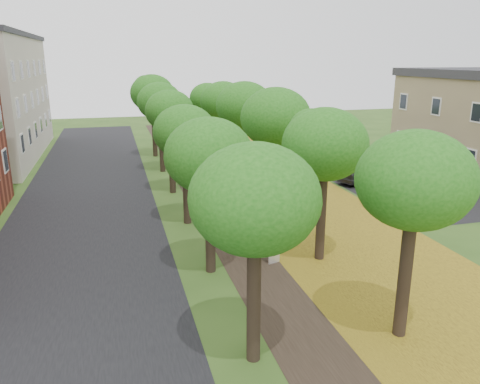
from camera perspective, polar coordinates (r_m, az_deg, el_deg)
ground at (r=15.06m, az=10.08°, el=-18.07°), size 120.00×120.00×0.00m
street_asphalt at (r=27.54m, az=-18.36°, el=-2.51°), size 8.00×70.00×0.01m
footpath at (r=28.05m, az=-2.92°, el=-1.35°), size 3.20×70.00×0.01m
leaf_verge at (r=29.47m, az=6.62°, el=-0.58°), size 7.50×70.00×0.01m
parking_lot at (r=34.27m, az=19.32°, el=0.98°), size 9.00×16.00×0.01m
tree_row_west at (r=26.61m, az=-7.76°, el=8.53°), size 3.42×33.42×6.47m
tree_row_east at (r=27.65m, az=2.26°, el=8.94°), size 3.42×33.42×6.47m
bench at (r=20.57m, az=2.57°, el=-6.57°), size 1.10×2.03×0.92m
car_silver at (r=29.44m, az=19.86°, el=-0.02°), size 4.34×2.11×1.43m
car_red at (r=29.33m, az=20.02°, el=-0.10°), size 4.38×1.66×1.43m
car_grey at (r=33.73m, az=14.83°, el=2.23°), size 4.68×3.32×1.26m
car_white at (r=36.50m, az=12.81°, el=3.46°), size 4.91×2.35×1.35m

